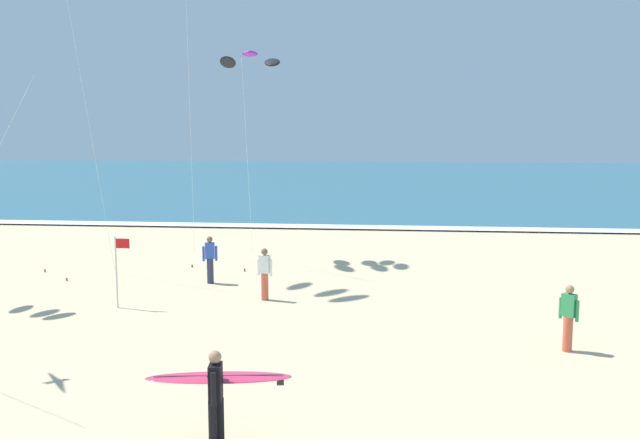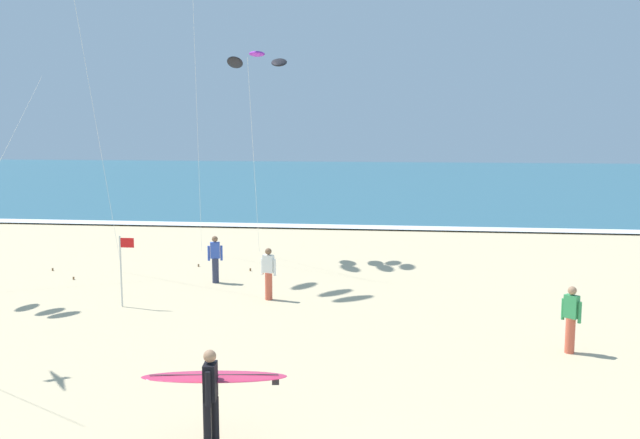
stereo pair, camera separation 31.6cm
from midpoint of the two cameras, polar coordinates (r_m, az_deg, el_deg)
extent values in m
cube|color=#2D6075|center=(65.27, 5.66, 3.16)|extent=(160.00, 60.00, 0.08)
cube|color=white|center=(35.75, 4.57, -0.62)|extent=(160.00, 1.34, 0.01)
cylinder|color=black|center=(12.03, -8.34, -16.25)|extent=(0.13, 0.13, 0.88)
cylinder|color=black|center=(12.16, -7.71, -15.97)|extent=(0.13, 0.13, 0.88)
cube|color=black|center=(11.81, -8.09, -12.83)|extent=(0.24, 0.36, 0.60)
cube|color=yellow|center=(11.82, -8.61, -12.63)|extent=(0.03, 0.20, 0.32)
sphere|color=#A87A59|center=(11.67, -8.13, -10.90)|extent=(0.21, 0.21, 0.21)
cylinder|color=black|center=(11.62, -8.26, -13.41)|extent=(0.09, 0.09, 0.56)
cylinder|color=black|center=(11.99, -7.93, -11.95)|extent=(0.09, 0.09, 0.26)
cylinder|color=black|center=(12.13, -8.14, -12.38)|extent=(0.26, 0.11, 0.14)
ellipsoid|color=#D83359|center=(12.17, -7.83, -12.50)|extent=(2.50, 0.84, 0.09)
cube|color=#333333|center=(12.16, -7.83, -12.33)|extent=(2.15, 0.26, 0.03)
cube|color=#262628|center=(12.09, -2.85, -12.92)|extent=(0.12, 0.03, 0.14)
cylinder|color=silver|center=(25.40, -17.77, 9.94)|extent=(1.17, 1.36, 12.65)
cylinder|color=brown|center=(25.57, -18.98, -4.52)|extent=(0.06, 0.06, 0.10)
cylinder|color=brown|center=(27.33, -20.51, -3.81)|extent=(0.06, 0.06, 0.10)
cylinder|color=silver|center=(27.51, -9.64, 9.39)|extent=(0.66, 2.64, 12.06)
cylinder|color=brown|center=(26.67, -9.47, -3.69)|extent=(0.06, 0.06, 0.10)
ellipsoid|color=black|center=(28.39, -3.00, 12.58)|extent=(0.73, 1.16, 0.53)
ellipsoid|color=purple|center=(28.49, -4.80, 13.21)|extent=(0.73, 1.15, 0.20)
ellipsoid|color=black|center=(28.56, -6.57, 12.51)|extent=(0.73, 1.16, 0.53)
cylinder|color=silver|center=(26.79, -5.04, 4.62)|extent=(0.35, 3.24, 7.49)
cylinder|color=brown|center=(25.68, -5.31, -4.06)|extent=(0.06, 0.06, 0.10)
cylinder|color=#D8593F|center=(17.66, 20.07, -8.80)|extent=(0.22, 0.22, 0.84)
cube|color=#339351|center=(17.48, 20.18, -6.63)|extent=(0.36, 0.35, 0.54)
sphere|color=#A87A59|center=(17.39, 20.23, -5.42)|extent=(0.20, 0.20, 0.20)
cylinder|color=#339351|center=(17.41, 20.77, -7.06)|extent=(0.08, 0.08, 0.50)
cylinder|color=#339351|center=(17.60, 19.56, -6.84)|extent=(0.08, 0.08, 0.50)
cylinder|color=#2D334C|center=(23.89, -8.08, -4.10)|extent=(0.22, 0.22, 0.84)
cube|color=#3351B7|center=(23.76, -8.11, -2.48)|extent=(0.36, 0.26, 0.54)
sphere|color=brown|center=(23.69, -8.13, -1.57)|extent=(0.20, 0.20, 0.20)
cylinder|color=#3351B7|center=(23.78, -8.61, -2.72)|extent=(0.08, 0.08, 0.50)
cylinder|color=#3351B7|center=(23.78, -7.60, -2.70)|extent=(0.08, 0.08, 0.50)
cylinder|color=#D8593F|center=(21.48, -3.75, -5.40)|extent=(0.22, 0.22, 0.84)
cube|color=white|center=(21.33, -3.77, -3.60)|extent=(0.36, 0.26, 0.54)
sphere|color=brown|center=(21.26, -3.78, -2.59)|extent=(0.20, 0.20, 0.20)
cylinder|color=white|center=(21.45, -4.26, -3.81)|extent=(0.08, 0.08, 0.50)
cylinder|color=white|center=(21.26, -3.26, -3.91)|extent=(0.08, 0.08, 0.50)
cylinder|color=silver|center=(21.25, -15.39, -4.08)|extent=(0.05, 0.05, 2.10)
cube|color=red|center=(21.01, -14.92, -1.83)|extent=(0.40, 0.02, 0.28)
camera|label=1|loc=(0.16, -89.41, 0.08)|focal=39.55mm
camera|label=2|loc=(0.16, 90.59, -0.08)|focal=39.55mm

